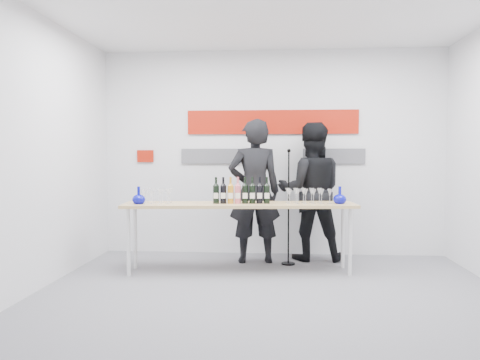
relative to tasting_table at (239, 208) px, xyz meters
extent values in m
plane|color=slate|center=(0.40, -0.86, -0.80)|extent=(5.00, 5.00, 0.00)
cube|color=silver|center=(0.40, 1.14, 0.70)|extent=(5.00, 0.04, 3.00)
cube|color=#A31607|center=(0.40, 1.11, 1.15)|extent=(2.50, 0.02, 0.35)
cube|color=#59595E|center=(-0.50, 1.11, 0.65)|extent=(0.90, 0.02, 0.22)
cube|color=#59595E|center=(1.30, 1.11, 0.65)|extent=(0.90, 0.02, 0.22)
cube|color=#A31607|center=(-1.50, 1.11, 0.65)|extent=(0.25, 0.02, 0.18)
cube|color=tan|center=(0.00, 0.00, 0.05)|extent=(2.92, 0.82, 0.04)
cylinder|color=silver|center=(-1.32, -0.31, -0.39)|extent=(0.05, 0.05, 0.83)
cylinder|color=silver|center=(1.36, -0.08, -0.39)|extent=(0.05, 0.05, 0.83)
cylinder|color=silver|center=(-1.36, 0.08, -0.39)|extent=(0.05, 0.05, 0.83)
cylinder|color=silver|center=(1.32, 0.31, -0.39)|extent=(0.05, 0.05, 0.83)
imported|color=black|center=(0.16, 0.55, 0.18)|extent=(0.77, 0.57, 1.95)
imported|color=black|center=(0.94, 0.79, 0.16)|extent=(0.94, 0.74, 1.92)
cylinder|color=black|center=(0.62, 0.45, -0.79)|extent=(0.18, 0.18, 0.02)
cylinder|color=black|center=(0.62, 0.45, -0.05)|extent=(0.02, 0.02, 1.50)
sphere|color=black|center=(0.62, 0.42, 0.72)|extent=(0.05, 0.05, 0.05)
camera|label=1|loc=(0.45, -5.78, 0.66)|focal=35.00mm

